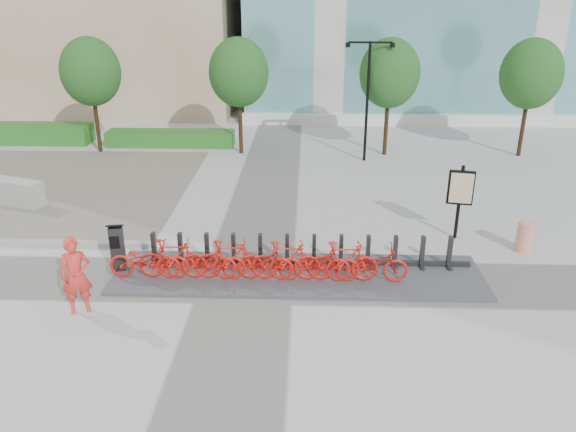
{
  "coord_description": "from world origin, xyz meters",
  "views": [
    {
      "loc": [
        1.49,
        -12.71,
        7.0
      ],
      "look_at": [
        1.0,
        1.5,
        1.2
      ],
      "focal_mm": 35.0,
      "sensor_mm": 36.0,
      "label": 1
    }
  ],
  "objects_px": {
    "worker_red": "(76,276)",
    "map_sign": "(460,191)",
    "kiosk": "(117,247)",
    "jersey_barrier": "(13,192)",
    "construction_barrel": "(525,237)",
    "bike_0": "(145,260)"
  },
  "relations": [
    {
      "from": "worker_red",
      "to": "construction_barrel",
      "type": "bearing_deg",
      "value": -3.77
    },
    {
      "from": "map_sign",
      "to": "construction_barrel",
      "type": "bearing_deg",
      "value": -14.5
    },
    {
      "from": "map_sign",
      "to": "jersey_barrier",
      "type": "bearing_deg",
      "value": -177.41
    },
    {
      "from": "construction_barrel",
      "to": "jersey_barrier",
      "type": "height_order",
      "value": "construction_barrel"
    },
    {
      "from": "bike_0",
      "to": "map_sign",
      "type": "xyz_separation_m",
      "value": [
        8.59,
        2.93,
        0.94
      ]
    },
    {
      "from": "worker_red",
      "to": "jersey_barrier",
      "type": "relative_size",
      "value": 0.82
    },
    {
      "from": "kiosk",
      "to": "jersey_barrier",
      "type": "xyz_separation_m",
      "value": [
        -5.25,
        4.87,
        -0.28
      ]
    },
    {
      "from": "bike_0",
      "to": "kiosk",
      "type": "relative_size",
      "value": 1.38
    },
    {
      "from": "kiosk",
      "to": "worker_red",
      "type": "relative_size",
      "value": 0.71
    },
    {
      "from": "worker_red",
      "to": "jersey_barrier",
      "type": "bearing_deg",
      "value": 104.6
    },
    {
      "from": "worker_red",
      "to": "map_sign",
      "type": "distance_m",
      "value": 10.71
    },
    {
      "from": "jersey_barrier",
      "to": "construction_barrel",
      "type": "bearing_deg",
      "value": 8.02
    },
    {
      "from": "jersey_barrier",
      "to": "map_sign",
      "type": "xyz_separation_m",
      "value": [
        14.66,
        -2.35,
        1.06
      ]
    },
    {
      "from": "worker_red",
      "to": "construction_barrel",
      "type": "distance_m",
      "value": 12.01
    },
    {
      "from": "kiosk",
      "to": "construction_barrel",
      "type": "height_order",
      "value": "kiosk"
    },
    {
      "from": "bike_0",
      "to": "construction_barrel",
      "type": "bearing_deg",
      "value": -78.61
    },
    {
      "from": "kiosk",
      "to": "jersey_barrier",
      "type": "height_order",
      "value": "kiosk"
    },
    {
      "from": "bike_0",
      "to": "jersey_barrier",
      "type": "height_order",
      "value": "bike_0"
    },
    {
      "from": "construction_barrel",
      "to": "worker_red",
      "type": "bearing_deg",
      "value": -162.42
    },
    {
      "from": "construction_barrel",
      "to": "jersey_barrier",
      "type": "distance_m",
      "value": 16.7
    },
    {
      "from": "jersey_barrier",
      "to": "bike_0",
      "type": "bearing_deg",
      "value": -21.94
    },
    {
      "from": "bike_0",
      "to": "worker_red",
      "type": "height_order",
      "value": "worker_red"
    }
  ]
}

